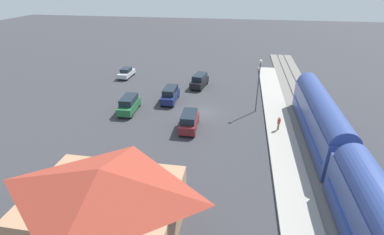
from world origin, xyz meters
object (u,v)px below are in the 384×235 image
object	(u,v)px
station_building	(105,202)
suv_black	(200,80)
suv_green	(129,104)
suv_navy	(170,95)
pedestrian_on_platform	(279,122)
light_pole_near_platform	(259,80)
suv_maroon	(189,121)
sedan_silver	(126,73)

from	to	relation	value
station_building	suv_black	bearing A→B (deg)	-93.54
suv_green	suv_navy	distance (m)	6.58
pedestrian_on_platform	light_pole_near_platform	size ratio (longest dim) A/B	0.23
station_building	light_pole_near_platform	bearing A→B (deg)	-115.48
station_building	suv_maroon	bearing A→B (deg)	-99.91
suv_green	suv_black	distance (m)	14.26
suv_green	suv_black	xyz separation A→B (m)	(-8.19, -11.68, 0.00)
station_building	pedestrian_on_platform	size ratio (longest dim) A/B	6.37
suv_green	station_building	bearing A→B (deg)	106.90
pedestrian_on_platform	suv_green	bearing A→B (deg)	-7.10
suv_navy	suv_maroon	bearing A→B (deg)	118.26
suv_black	suv_navy	distance (m)	7.93
suv_maroon	suv_black	xyz separation A→B (m)	(0.95, -15.25, 0.00)
suv_black	suv_navy	xyz separation A→B (m)	(3.40, 7.16, 0.00)
station_building	sedan_silver	distance (m)	37.13
pedestrian_on_platform	suv_navy	xyz separation A→B (m)	(15.11, -7.00, -0.13)
sedan_silver	light_pole_near_platform	world-z (taller)	light_pole_near_platform
suv_black	suv_navy	world-z (taller)	same
station_building	suv_green	bearing A→B (deg)	-73.10
pedestrian_on_platform	suv_navy	size ratio (longest dim) A/B	0.35
suv_navy	sedan_silver	bearing A→B (deg)	-42.73
station_building	suv_maroon	size ratio (longest dim) A/B	2.20
pedestrian_on_platform	light_pole_near_platform	world-z (taller)	light_pole_near_platform
suv_green	sedan_silver	distance (m)	15.79
suv_maroon	light_pole_near_platform	size ratio (longest dim) A/B	0.67
pedestrian_on_platform	suv_green	xyz separation A→B (m)	(19.90, -2.48, -0.13)
suv_black	suv_maroon	bearing A→B (deg)	93.57
suv_green	suv_navy	world-z (taller)	same
suv_black	suv_navy	size ratio (longest dim) A/B	1.05
suv_black	sedan_silver	bearing A→B (deg)	-11.44
suv_maroon	suv_green	xyz separation A→B (m)	(9.14, -3.58, 0.00)
suv_navy	pedestrian_on_platform	bearing A→B (deg)	155.16
suv_maroon	light_pole_near_platform	bearing A→B (deg)	-141.07
sedan_silver	suv_navy	bearing A→B (deg)	137.27
station_building	pedestrian_on_platform	distance (m)	22.63
suv_green	suv_black	bearing A→B (deg)	-125.04
station_building	suv_maroon	world-z (taller)	station_building
suv_maroon	suv_green	size ratio (longest dim) A/B	1.00
station_building	pedestrian_on_platform	world-z (taller)	station_building
pedestrian_on_platform	sedan_silver	world-z (taller)	pedestrian_on_platform
suv_black	sedan_silver	size ratio (longest dim) A/B	1.14
pedestrian_on_platform	station_building	bearing A→B (deg)	52.60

